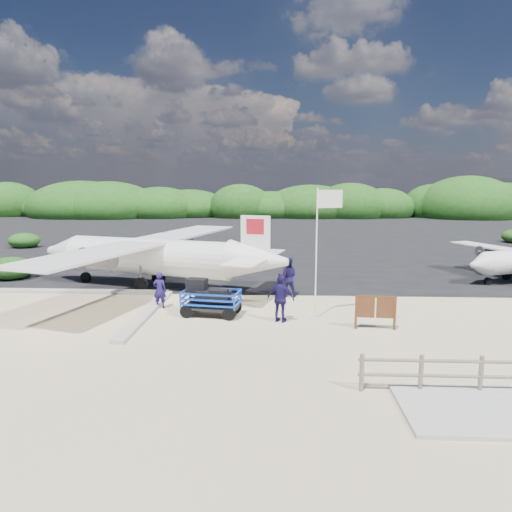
{
  "coord_description": "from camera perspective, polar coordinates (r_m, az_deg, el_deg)",
  "views": [
    {
      "loc": [
        0.81,
        -16.2,
        5.33
      ],
      "look_at": [
        -0.16,
        4.13,
        2.03
      ],
      "focal_mm": 32.0,
      "sensor_mm": 36.0,
      "label": 1
    }
  ],
  "objects": [
    {
      "name": "crew_b",
      "position": [
        21.49,
        3.98,
        -2.62
      ],
      "size": [
        0.94,
        0.74,
        1.87
      ],
      "primitive_type": "imported",
      "rotation": [
        0.0,
        0.0,
        3.1
      ],
      "color": "#1A144B",
      "rests_on": "ground"
    },
    {
      "name": "ground",
      "position": [
        17.07,
        -0.14,
        -8.99
      ],
      "size": [
        160.0,
        160.0,
        0.0
      ],
      "primitive_type": "plane",
      "color": "beige"
    },
    {
      "name": "baggage_cart",
      "position": [
        18.7,
        -5.59,
        -7.41
      ],
      "size": [
        2.63,
        1.75,
        1.23
      ],
      "primitive_type": null,
      "rotation": [
        0.0,
        0.0,
        -0.15
      ],
      "color": "blue",
      "rests_on": "ground"
    },
    {
      "name": "fence",
      "position": [
        13.44,
        26.13,
        -15.15
      ],
      "size": [
        6.4,
        2.0,
        1.1
      ],
      "primitive_type": null,
      "color": "#B2B2B2",
      "rests_on": "ground"
    },
    {
      "name": "walkway_pad",
      "position": [
        12.43,
        25.81,
        -17.18
      ],
      "size": [
        3.5,
        2.5,
        0.1
      ],
      "primitive_type": null,
      "color": "#B2B2B2",
      "rests_on": "ground"
    },
    {
      "name": "flagpole",
      "position": [
        18.36,
        7.37,
        -7.76
      ],
      "size": [
        1.11,
        0.7,
        5.13
      ],
      "primitive_type": null,
      "rotation": [
        0.0,
        0.0,
        0.29
      ],
      "color": "white",
      "rests_on": "ground"
    },
    {
      "name": "vegetation_band",
      "position": [
        71.4,
        2.07,
        4.92
      ],
      "size": [
        124.0,
        8.0,
        4.4
      ],
      "primitive_type": null,
      "color": "#B2B2B2",
      "rests_on": "ground"
    },
    {
      "name": "lagoon",
      "position": [
        20.93,
        -25.52,
        -6.48
      ],
      "size": [
        9.0,
        7.0,
        0.4
      ],
      "primitive_type": null,
      "color": "#B2B2B2",
      "rests_on": "ground"
    },
    {
      "name": "crew_c",
      "position": [
        17.56,
        3.12,
        -5.34
      ],
      "size": [
        1.18,
        0.81,
        1.85
      ],
      "primitive_type": "imported",
      "rotation": [
        0.0,
        0.0,
        2.78
      ],
      "color": "#1A144B",
      "rests_on": "ground"
    },
    {
      "name": "aircraft_small",
      "position": [
        56.36,
        -12.67,
        3.55
      ],
      "size": [
        9.3,
        9.3,
        2.55
      ],
      "primitive_type": null,
      "rotation": [
        0.0,
        0.0,
        3.54
      ],
      "color": "#B2B2B2",
      "rests_on": "ground"
    },
    {
      "name": "asphalt_apron",
      "position": [
        46.51,
        1.71,
        2.62
      ],
      "size": [
        90.0,
        50.0,
        0.04
      ],
      "primitive_type": null,
      "color": "#B2B2B2",
      "rests_on": "ground"
    },
    {
      "name": "aircraft_large",
      "position": [
        43.43,
        27.34,
        1.12
      ],
      "size": [
        20.12,
        20.12,
        4.87
      ],
      "primitive_type": null,
      "rotation": [
        0.0,
        0.0,
        2.86
      ],
      "color": "#B2B2B2",
      "rests_on": "ground"
    },
    {
      "name": "crew_a",
      "position": [
        19.91,
        -11.94,
        -4.2
      ],
      "size": [
        0.6,
        0.42,
        1.57
      ],
      "primitive_type": "imported",
      "rotation": [
        0.0,
        0.0,
        3.06
      ],
      "color": "#1A144B",
      "rests_on": "ground"
    },
    {
      "name": "signboard",
      "position": [
        17.49,
        14.61,
        -8.85
      ],
      "size": [
        1.58,
        0.25,
        1.29
      ],
      "primitive_type": null,
      "rotation": [
        0.0,
        0.0,
        -0.06
      ],
      "color": "brown",
      "rests_on": "ground"
    }
  ]
}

